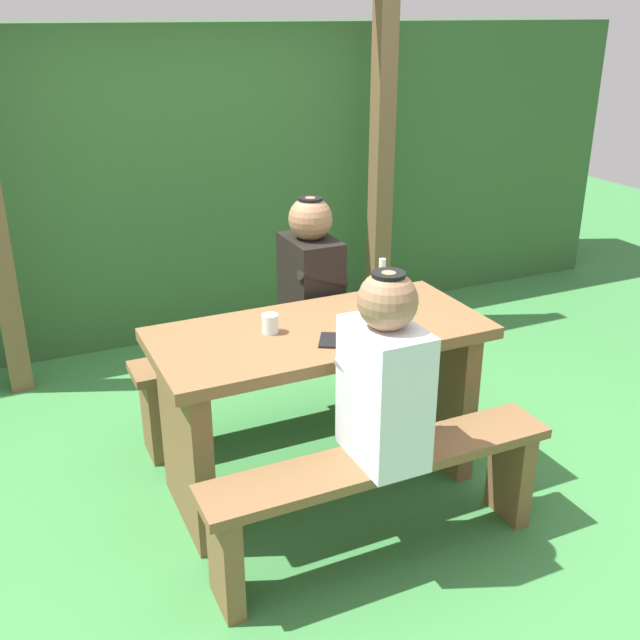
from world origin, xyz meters
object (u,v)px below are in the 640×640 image
at_px(person_black_coat, 311,276).
at_px(cell_phone, 329,340).
at_px(bench_near, 381,485).
at_px(bottle_left, 381,290).
at_px(bench_far, 274,369).
at_px(person_white_shirt, 384,375).
at_px(drinking_glass, 270,324).
at_px(picnic_table, 320,381).

relative_size(person_black_coat, cell_phone, 5.14).
distance_m(bench_near, person_black_coat, 1.20).
relative_size(person_black_coat, bottle_left, 2.98).
bearing_deg(bench_far, person_black_coat, -0.94).
bearing_deg(bottle_left, cell_phone, -150.89).
height_order(person_white_shirt, person_black_coat, same).
bearing_deg(drinking_glass, bottle_left, 1.41).
bearing_deg(person_white_shirt, bottle_left, 61.58).
height_order(bench_far, drinking_glass, drinking_glass).
relative_size(person_black_coat, drinking_glass, 9.08).
xyz_separation_m(picnic_table, person_black_coat, (0.20, 0.54, 0.28)).
relative_size(picnic_table, drinking_glass, 17.67).
bearing_deg(person_black_coat, person_white_shirt, -100.76).
height_order(drinking_glass, bottle_left, bottle_left).
xyz_separation_m(bench_near, bottle_left, (0.32, 0.60, 0.53)).
relative_size(person_white_shirt, drinking_glass, 9.08).
height_order(bottle_left, cell_phone, bottle_left).
relative_size(person_white_shirt, bottle_left, 2.98).
height_order(person_white_shirt, cell_phone, person_white_shirt).
relative_size(bench_near, bottle_left, 5.80).
xyz_separation_m(bench_far, drinking_glass, (-0.20, -0.50, 0.47)).
bearing_deg(cell_phone, bench_far, 117.88).
distance_m(bench_near, bottle_left, 0.86).
height_order(picnic_table, person_black_coat, person_black_coat).
xyz_separation_m(picnic_table, person_white_shirt, (-0.00, -0.54, 0.28)).
bearing_deg(picnic_table, drinking_glass, 168.50).
height_order(bench_near, person_black_coat, person_black_coat).
bearing_deg(drinking_glass, person_black_coat, 50.80).
height_order(person_black_coat, drinking_glass, person_black_coat).
distance_m(bench_near, person_white_shirt, 0.46).
relative_size(picnic_table, bench_far, 1.00).
relative_size(bench_far, person_white_shirt, 1.95).
bearing_deg(bench_near, person_white_shirt, 133.32).
distance_m(person_white_shirt, drinking_glass, 0.62).
relative_size(bench_near, person_black_coat, 1.95).
height_order(picnic_table, person_white_shirt, person_white_shirt).
bearing_deg(drinking_glass, cell_phone, -45.24).
bearing_deg(bench_far, bottle_left, -56.90).
relative_size(picnic_table, bench_near, 1.00).
relative_size(bench_near, drinking_glass, 17.67).
distance_m(bench_near, cell_phone, 0.60).
bearing_deg(bottle_left, person_black_coat, 103.50).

